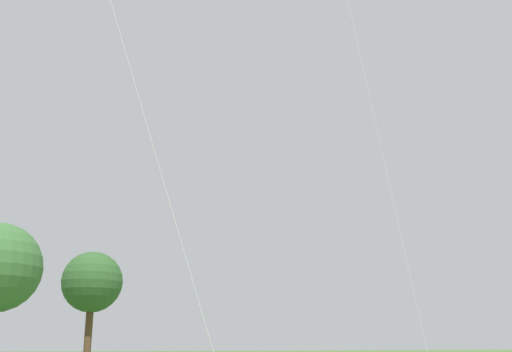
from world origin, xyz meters
TOP-DOWN VIEW (x-y plane):
  - tree_pine_center at (5.39, 67.46)m, footprint 6.57×6.57m

SIDE VIEW (x-z plane):
  - tree_pine_center at x=5.39m, z-range 2.31..13.61m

